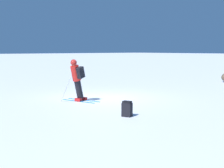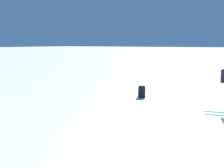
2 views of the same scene
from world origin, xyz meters
name	(u,v)px [view 2 (image 2 of 2)]	position (x,y,z in m)	size (l,w,h in m)	color
spare_backpack	(142,92)	(1.84, 3.48, 0.24)	(0.32, 0.36, 0.50)	black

